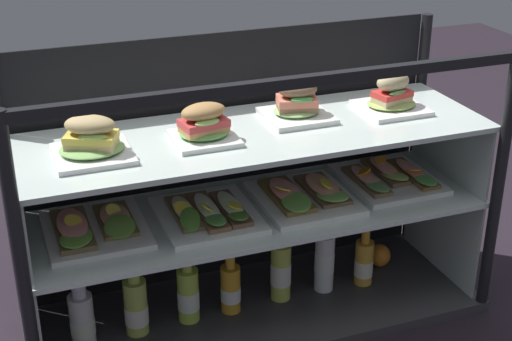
# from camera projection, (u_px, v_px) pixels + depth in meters

# --- Properties ---
(ground_plane) EXTENTS (6.00, 6.00, 0.02)m
(ground_plane) POSITION_uv_depth(u_px,v_px,m) (256.00, 316.00, 2.40)
(ground_plane) COLOR black
(ground_plane) RESTS_ON ground
(case_base_deck) EXTENTS (1.40, 0.49, 0.03)m
(case_base_deck) POSITION_uv_depth(u_px,v_px,m) (256.00, 309.00, 2.38)
(case_base_deck) COLOR #383738
(case_base_deck) RESTS_ON ground
(case_frame) EXTENTS (1.40, 0.49, 0.85)m
(case_frame) POSITION_uv_depth(u_px,v_px,m) (241.00, 163.00, 2.31)
(case_frame) COLOR black
(case_frame) RESTS_ON ground
(riser_lower_tier) EXTENTS (1.33, 0.42, 0.33)m
(riser_lower_tier) POSITION_uv_depth(u_px,v_px,m) (256.00, 260.00, 2.31)
(riser_lower_tier) COLOR silver
(riser_lower_tier) RESTS_ON case_base_deck
(shelf_lower_glass) EXTENTS (1.34, 0.44, 0.02)m
(shelf_lower_glass) POSITION_uv_depth(u_px,v_px,m) (256.00, 211.00, 2.24)
(shelf_lower_glass) COLOR silver
(shelf_lower_glass) RESTS_ON riser_lower_tier
(riser_upper_tier) EXTENTS (1.33, 0.42, 0.23)m
(riser_upper_tier) POSITION_uv_depth(u_px,v_px,m) (256.00, 173.00, 2.19)
(riser_upper_tier) COLOR silver
(riser_upper_tier) RESTS_ON shelf_lower_glass
(shelf_upper_glass) EXTENTS (1.34, 0.44, 0.02)m
(shelf_upper_glass) POSITION_uv_depth(u_px,v_px,m) (256.00, 133.00, 2.14)
(shelf_upper_glass) COLOR silver
(shelf_upper_glass) RESTS_ON riser_upper_tier
(plated_roll_sandwich_mid_right) EXTENTS (0.20, 0.20, 0.11)m
(plated_roll_sandwich_mid_right) POSITION_uv_depth(u_px,v_px,m) (92.00, 142.00, 1.95)
(plated_roll_sandwich_mid_right) COLOR white
(plated_roll_sandwich_mid_right) RESTS_ON shelf_upper_glass
(plated_roll_sandwich_far_right) EXTENTS (0.17, 0.17, 0.11)m
(plated_roll_sandwich_far_right) POSITION_uv_depth(u_px,v_px,m) (204.00, 126.00, 2.05)
(plated_roll_sandwich_far_right) COLOR white
(plated_roll_sandwich_far_right) RESTS_ON shelf_upper_glass
(plated_roll_sandwich_center) EXTENTS (0.19, 0.19, 0.12)m
(plated_roll_sandwich_center) POSITION_uv_depth(u_px,v_px,m) (297.00, 105.00, 2.21)
(plated_roll_sandwich_center) COLOR white
(plated_roll_sandwich_center) RESTS_ON shelf_upper_glass
(plated_roll_sandwich_near_left_corner) EXTENTS (0.19, 0.19, 0.12)m
(plated_roll_sandwich_near_left_corner) POSITION_uv_depth(u_px,v_px,m) (392.00, 97.00, 2.27)
(plated_roll_sandwich_near_left_corner) COLOR white
(plated_roll_sandwich_near_left_corner) RESTS_ON shelf_upper_glass
(open_sandwich_tray_center) EXTENTS (0.28, 0.31, 0.06)m
(open_sandwich_tray_center) POSITION_uv_depth(u_px,v_px,m) (93.00, 227.00, 2.09)
(open_sandwich_tray_center) COLOR white
(open_sandwich_tray_center) RESTS_ON shelf_lower_glass
(open_sandwich_tray_near_right_corner) EXTENTS (0.28, 0.31, 0.06)m
(open_sandwich_tray_near_right_corner) POSITION_uv_depth(u_px,v_px,m) (208.00, 213.00, 2.17)
(open_sandwich_tray_near_right_corner) COLOR white
(open_sandwich_tray_near_right_corner) RESTS_ON shelf_lower_glass
(open_sandwich_tray_left_of_center) EXTENTS (0.28, 0.31, 0.07)m
(open_sandwich_tray_left_of_center) POSITION_uv_depth(u_px,v_px,m) (305.00, 196.00, 2.26)
(open_sandwich_tray_left_of_center) COLOR white
(open_sandwich_tray_left_of_center) RESTS_ON shelf_lower_glass
(open_sandwich_tray_near_left_corner) EXTENTS (0.28, 0.31, 0.06)m
(open_sandwich_tray_near_left_corner) POSITION_uv_depth(u_px,v_px,m) (389.00, 177.00, 2.39)
(open_sandwich_tray_near_left_corner) COLOR white
(open_sandwich_tray_near_left_corner) RESTS_ON shelf_lower_glass
(juice_bottle_front_fourth) EXTENTS (0.07, 0.07, 0.22)m
(juice_bottle_front_fourth) POSITION_uv_depth(u_px,v_px,m) (82.00, 319.00, 2.17)
(juice_bottle_front_fourth) COLOR white
(juice_bottle_front_fourth) RESTS_ON case_base_deck
(juice_bottle_back_left) EXTENTS (0.07, 0.07, 0.22)m
(juice_bottle_back_left) POSITION_uv_depth(u_px,v_px,m) (136.00, 307.00, 2.22)
(juice_bottle_back_left) COLOR #BACA56
(juice_bottle_back_left) RESTS_ON case_base_deck
(juice_bottle_front_right_end) EXTENTS (0.07, 0.07, 0.24)m
(juice_bottle_front_right_end) POSITION_uv_depth(u_px,v_px,m) (188.00, 294.00, 2.28)
(juice_bottle_front_right_end) COLOR #B6D74B
(juice_bottle_front_right_end) RESTS_ON case_base_deck
(juice_bottle_tucked_behind) EXTENTS (0.06, 0.06, 0.21)m
(juice_bottle_tucked_behind) POSITION_uv_depth(u_px,v_px,m) (231.00, 288.00, 2.32)
(juice_bottle_tucked_behind) COLOR gold
(juice_bottle_tucked_behind) RESTS_ON case_base_deck
(juice_bottle_front_left_end) EXTENTS (0.06, 0.06, 0.24)m
(juice_bottle_front_left_end) POSITION_uv_depth(u_px,v_px,m) (281.00, 270.00, 2.38)
(juice_bottle_front_left_end) COLOR #C1CD50
(juice_bottle_front_left_end) RESTS_ON case_base_deck
(juice_bottle_near_post) EXTENTS (0.06, 0.06, 0.24)m
(juice_bottle_near_post) POSITION_uv_depth(u_px,v_px,m) (324.00, 261.00, 2.42)
(juice_bottle_near_post) COLOR white
(juice_bottle_near_post) RESTS_ON case_base_deck
(juice_bottle_front_second) EXTENTS (0.06, 0.06, 0.21)m
(juice_bottle_front_second) POSITION_uv_depth(u_px,v_px,m) (364.00, 262.00, 2.47)
(juice_bottle_front_second) COLOR gold
(juice_bottle_front_second) RESTS_ON case_base_deck
(orange_fruit_beside_bottles) EXTENTS (0.08, 0.08, 0.08)m
(orange_fruit_beside_bottles) POSITION_uv_depth(u_px,v_px,m) (379.00, 255.00, 2.58)
(orange_fruit_beside_bottles) COLOR orange
(orange_fruit_beside_bottles) RESTS_ON case_base_deck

